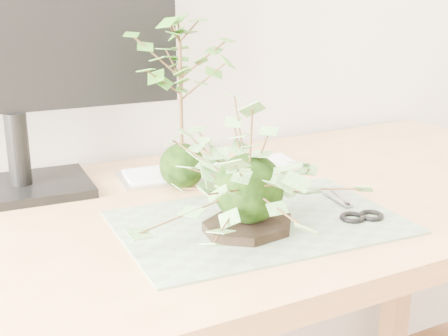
# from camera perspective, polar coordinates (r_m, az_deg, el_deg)

# --- Properties ---
(desk) EXTENTS (1.60, 0.70, 0.74)m
(desk) POSITION_cam_1_polar(r_m,az_deg,el_deg) (1.15, -0.25, -7.48)
(desk) COLOR tan
(desk) RESTS_ON ground_plane
(cutting_mat) EXTENTS (0.48, 0.33, 0.00)m
(cutting_mat) POSITION_cam_1_polar(r_m,az_deg,el_deg) (1.04, 3.25, -4.96)
(cutting_mat) COLOR slate
(cutting_mat) RESTS_ON desk
(stone_dish) EXTENTS (0.18, 0.18, 0.01)m
(stone_dish) POSITION_cam_1_polar(r_m,az_deg,el_deg) (1.00, 2.24, -5.28)
(stone_dish) COLOR black
(stone_dish) RESTS_ON cutting_mat
(ivy_kokedama) EXTENTS (0.32, 0.32, 0.22)m
(ivy_kokedama) POSITION_cam_1_polar(r_m,az_deg,el_deg) (0.96, 2.32, 1.07)
(ivy_kokedama) COLOR black
(ivy_kokedama) RESTS_ON stone_dish
(maple_kokedama) EXTENTS (0.20, 0.20, 0.37)m
(maple_kokedama) POSITION_cam_1_polar(r_m,az_deg,el_deg) (1.15, -4.05, 10.35)
(maple_kokedama) COLOR black
(maple_kokedama) RESTS_ON desk
(keyboard) EXTENTS (0.40, 0.16, 0.01)m
(keyboard) POSITION_cam_1_polar(r_m,az_deg,el_deg) (1.29, -1.12, -0.20)
(keyboard) COLOR #B7B7B7
(keyboard) RESTS_ON desk
(monitor) EXTENTS (0.63, 0.20, 0.55)m
(monitor) POSITION_cam_1_polar(r_m,az_deg,el_deg) (1.19, -19.48, 12.66)
(monitor) COLOR black
(monitor) RESTS_ON desk
(scissors) EXTENTS (0.09, 0.18, 0.01)m
(scissors) POSITION_cam_1_polar(r_m,az_deg,el_deg) (1.09, 12.23, -3.89)
(scissors) COLOR gray
(scissors) RESTS_ON cutting_mat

